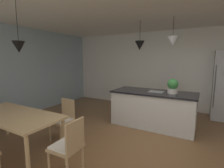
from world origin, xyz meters
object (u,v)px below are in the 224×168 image
at_px(potted_plant_on_island, 173,86).
at_px(chair_far_right, 64,118).
at_px(chair_kitchen_end, 68,145).
at_px(kitchen_island, 153,108).
at_px(dining_table, 13,117).

bearing_deg(potted_plant_on_island, chair_far_right, -137.79).
distance_m(chair_kitchen_end, kitchen_island, 2.56).
xyz_separation_m(dining_table, chair_kitchen_end, (1.35, 0.00, -0.19)).
height_order(dining_table, kitchen_island, kitchen_island).
xyz_separation_m(chair_far_right, potted_plant_on_island, (1.89, 1.72, 0.61)).
distance_m(dining_table, potted_plant_on_island, 3.45).
bearing_deg(potted_plant_on_island, chair_kitchen_end, -111.57).
relative_size(chair_kitchen_end, kitchen_island, 0.42).
bearing_deg(kitchen_island, potted_plant_on_island, 0.00).
xyz_separation_m(chair_kitchen_end, potted_plant_on_island, (0.99, 2.51, 0.61)).
xyz_separation_m(kitchen_island, potted_plant_on_island, (0.46, 0.00, 0.62)).
height_order(chair_kitchen_end, chair_far_right, same).
distance_m(dining_table, chair_far_right, 0.93).
xyz_separation_m(chair_kitchen_end, chair_far_right, (-0.90, 0.79, 0.00)).
bearing_deg(chair_far_right, chair_kitchen_end, -41.22).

